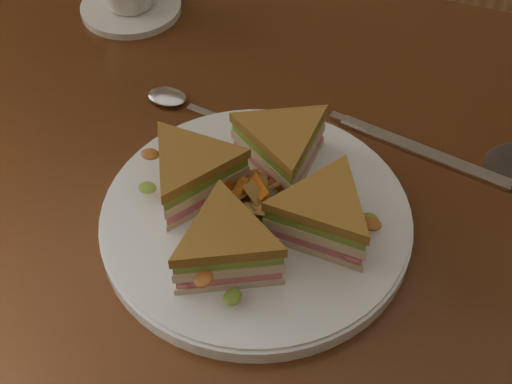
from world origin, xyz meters
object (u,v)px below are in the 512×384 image
plate (256,220)px  knife (411,147)px  table (270,233)px  spoon (184,104)px  saucer (131,7)px  sandwich_wedges (256,195)px

plate → knife: (0.13, 0.16, -0.01)m
plate → knife: size_ratio=1.46×
plate → knife: plate is taller
table → spoon: bearing=152.2°
table → knife: bearing=35.1°
saucer → table: bearing=-38.9°
table → knife: knife is taller
table → knife: (0.13, 0.09, 0.10)m
table → plate: 0.13m
spoon → saucer: (-0.15, 0.16, 0.00)m
spoon → knife: size_ratio=0.86×
sandwich_wedges → saucer: sandwich_wedges is taller
plate → sandwich_wedges: sandwich_wedges is taller
table → plate: (0.01, -0.07, 0.11)m
table → sandwich_wedges: (0.01, -0.07, 0.14)m
plate → spoon: (-0.14, 0.14, -0.00)m
plate → saucer: 0.41m
plate → saucer: bearing=134.3°
spoon → saucer: bearing=142.7°
sandwich_wedges → spoon: sandwich_wedges is taller
knife → saucer: size_ratio=1.56×
plate → saucer: size_ratio=2.29×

